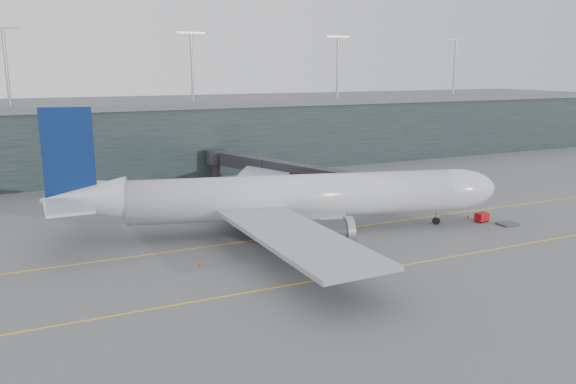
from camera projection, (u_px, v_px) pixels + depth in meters
name	position (u px, v px, depth m)	size (l,w,h in m)	color
ground	(255.00, 231.00, 77.74)	(320.00, 320.00, 0.00)	#545459
taxiline_a	(266.00, 239.00, 74.19)	(160.00, 0.25, 0.02)	yellow
taxiline_b	(323.00, 279.00, 60.00)	(160.00, 0.25, 0.02)	yellow
taxiline_lead_main	(239.00, 198.00, 97.52)	(0.25, 60.00, 0.02)	yellow
terminal	(161.00, 133.00, 127.53)	(240.00, 36.00, 29.00)	#1E2A2A
main_aircraft	(291.00, 197.00, 76.17)	(61.54, 56.74, 17.46)	silver
jet_bridge	(292.00, 168.00, 101.54)	(16.59, 44.36, 5.94)	#26262B
gse_cart	(482.00, 217.00, 82.24)	(2.13, 1.55, 1.33)	#B50C11
baggage_dolly	(508.00, 224.00, 80.72)	(2.67, 2.13, 0.27)	#3B3C41
uld_a	(197.00, 214.00, 83.19)	(1.96, 1.63, 1.65)	#38383D
uld_b	(206.00, 207.00, 87.54)	(2.07, 1.80, 1.63)	#38383D
uld_c	(222.00, 210.00, 85.27)	(2.27, 1.99, 1.77)	#38383D
cone_nose	(468.00, 216.00, 84.34)	(0.41, 0.41, 0.64)	#CE5C0B
cone_wing_stbd	(386.00, 259.00, 65.27)	(0.39, 0.39, 0.63)	orange
cone_wing_port	(276.00, 207.00, 89.74)	(0.47, 0.47, 0.75)	#E2520C
cone_tail	(199.00, 263.00, 63.88)	(0.44, 0.44, 0.70)	orange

